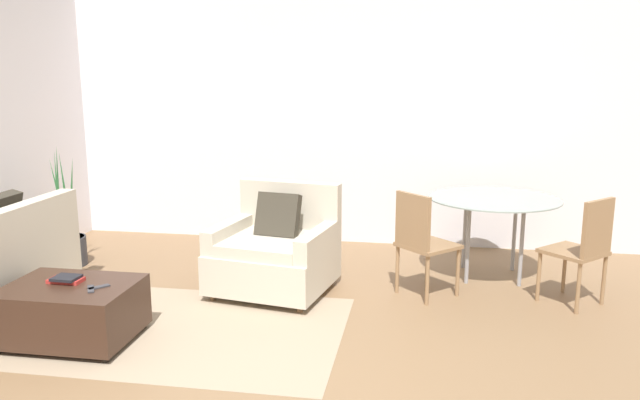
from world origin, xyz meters
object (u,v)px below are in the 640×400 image
at_px(dining_table, 494,206).
at_px(tv_remote_primary, 99,287).
at_px(tv_remote_secondary, 91,289).
at_px(dining_chair_near_left, 421,237).
at_px(potted_plant, 66,242).
at_px(dining_chair_near_right, 584,244).
at_px(ottoman, 72,310).
at_px(armchair, 276,252).
at_px(book_stack, 66,279).

bearing_deg(dining_table, tv_remote_primary, -145.16).
distance_m(tv_remote_secondary, dining_chair_near_left, 2.61).
xyz_separation_m(potted_plant, dining_chair_near_right, (4.73, -0.32, 0.28)).
distance_m(tv_remote_secondary, dining_table, 3.51).
bearing_deg(dining_chair_near_right, tv_remote_primary, -159.15).
bearing_deg(dining_table, ottoman, -147.53).
bearing_deg(tv_remote_primary, armchair, 53.70).
relative_size(book_stack, potted_plant, 0.20).
relative_size(dining_table, dining_chair_near_left, 1.32).
distance_m(armchair, dining_chair_near_left, 1.25).
relative_size(armchair, dining_table, 0.92).
xyz_separation_m(tv_remote_primary, tv_remote_secondary, (-0.04, -0.04, 0.00)).
distance_m(ottoman, potted_plant, 1.92).
relative_size(tv_remote_secondary, dining_chair_near_left, 0.17).
distance_m(armchair, dining_table, 2.03).
xyz_separation_m(ottoman, tv_remote_primary, (0.23, -0.02, 0.19)).
xyz_separation_m(dining_table, dining_chair_near_right, (0.65, -0.65, -0.16)).
bearing_deg(armchair, tv_remote_secondary, -126.41).
height_order(book_stack, potted_plant, potted_plant).
xyz_separation_m(book_stack, potted_plant, (-0.97, 1.57, -0.20)).
height_order(tv_remote_primary, dining_chair_near_right, dining_chair_near_right).
xyz_separation_m(tv_remote_secondary, dining_chair_near_left, (2.22, 1.37, 0.10)).
height_order(armchair, dining_chair_near_right, armchair).
bearing_deg(armchair, dining_chair_near_right, 0.92).
height_order(tv_remote_secondary, dining_chair_near_right, dining_chair_near_right).
xyz_separation_m(ottoman, dining_chair_near_right, (3.71, 1.30, 0.29)).
xyz_separation_m(tv_remote_secondary, dining_chair_near_right, (3.51, 1.37, 0.10)).
bearing_deg(tv_remote_primary, dining_chair_near_right, 20.85).
relative_size(ottoman, dining_chair_near_right, 0.98).
distance_m(dining_table, dining_chair_near_left, 0.93).
bearing_deg(tv_remote_secondary, ottoman, 161.85).
xyz_separation_m(armchair, potted_plant, (-2.20, 0.36, -0.11)).
bearing_deg(dining_table, dining_chair_near_left, -135.00).
xyz_separation_m(potted_plant, dining_chair_near_left, (3.44, -0.32, 0.28)).
bearing_deg(tv_remote_primary, dining_table, 34.84).
relative_size(ottoman, tv_remote_primary, 6.41).
xyz_separation_m(ottoman, dining_chair_near_left, (2.41, 1.30, 0.29)).
height_order(armchair, tv_remote_primary, armchair).
relative_size(tv_remote_secondary, dining_table, 0.13).
relative_size(armchair, dining_chair_near_left, 1.21).
distance_m(tv_remote_primary, potted_plant, 2.08).
bearing_deg(tv_remote_primary, ottoman, 174.87).
distance_m(armchair, dining_chair_near_right, 2.54).
height_order(armchair, ottoman, armchair).
height_order(armchair, dining_table, armchair).
distance_m(tv_remote_primary, dining_chair_near_left, 2.55).
height_order(armchair, book_stack, armchair).
bearing_deg(dining_chair_near_right, armchair, -179.08).
bearing_deg(dining_chair_near_left, dining_table, 45.00).
bearing_deg(potted_plant, book_stack, -58.21).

